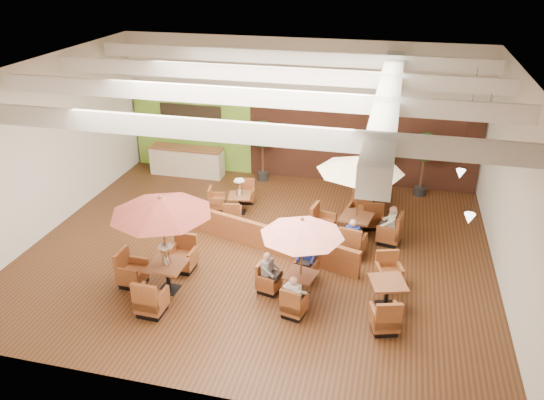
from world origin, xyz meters
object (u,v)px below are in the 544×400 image
(topiary_1, at_px, (378,150))
(topiary_2, at_px, (425,149))
(table_2, at_px, (359,184))
(diner_2, at_px, (269,268))
(table_0, at_px, (160,224))
(booth_divider, at_px, (266,238))
(diner_4, at_px, (390,221))
(table_1, at_px, (300,240))
(service_counter, at_px, (187,161))
(diner_1, at_px, (307,256))
(table_4, at_px, (387,295))
(table_3, at_px, (234,201))
(diner_0, at_px, (294,291))
(diner_3, at_px, (353,234))
(topiary_0, at_px, (263,137))
(table_5, at_px, (373,203))

(topiary_1, height_order, topiary_2, topiary_2)
(table_2, bearing_deg, diner_2, -109.51)
(topiary_2, bearing_deg, table_0, -130.42)
(booth_divider, bearing_deg, topiary_1, 77.60)
(diner_2, height_order, diner_4, diner_4)
(table_1, relative_size, diner_4, 2.87)
(service_counter, bearing_deg, topiary_2, 1.23)
(topiary_2, distance_m, diner_1, 7.33)
(diner_2, bearing_deg, table_4, 101.69)
(service_counter, bearing_deg, table_3, -44.28)
(diner_1, bearing_deg, diner_4, -121.44)
(topiary_2, distance_m, diner_0, 8.91)
(table_1, bearing_deg, diner_2, -167.01)
(diner_3, bearing_deg, table_1, -101.55)
(topiary_1, relative_size, diner_1, 3.01)
(topiary_0, relative_size, topiary_1, 1.10)
(table_3, bearing_deg, booth_divider, -63.79)
(service_counter, xyz_separation_m, diner_0, (6.11, -8.05, 0.15))
(table_2, bearing_deg, booth_divider, -141.94)
(diner_1, xyz_separation_m, diner_4, (2.18, 2.56, 0.04))
(topiary_1, xyz_separation_m, diner_3, (-0.36, -5.01, -0.90))
(table_1, xyz_separation_m, table_4, (2.31, 0.06, -1.35))
(table_4, relative_size, diner_0, 3.76)
(booth_divider, distance_m, table_1, 2.84)
(diner_0, bearing_deg, topiary_0, 131.31)
(table_3, height_order, table_5, table_3)
(table_0, bearing_deg, topiary_0, 86.94)
(table_4, bearing_deg, diner_0, -175.01)
(booth_divider, xyz_separation_m, diner_3, (2.60, 0.29, 0.34))
(table_0, height_order, diner_4, table_0)
(topiary_0, height_order, topiary_1, topiary_0)
(table_2, xyz_separation_m, table_3, (-4.36, 0.94, -1.50))
(table_3, relative_size, table_4, 0.85)
(table_1, bearing_deg, table_5, 86.48)
(booth_divider, xyz_separation_m, table_3, (-1.76, 2.29, 0.01))
(topiary_2, xyz_separation_m, diner_4, (-0.99, -3.96, -1.06))
(table_4, relative_size, topiary_0, 1.13)
(diner_2, relative_size, diner_4, 0.89)
(topiary_0, distance_m, diner_0, 8.84)
(service_counter, relative_size, diner_3, 3.68)
(diner_0, xyz_separation_m, diner_3, (1.13, 3.24, 0.03))
(topiary_2, bearing_deg, topiary_1, 180.00)
(service_counter, bearing_deg, topiary_0, 3.63)
(table_2, distance_m, table_5, 2.53)
(service_counter, height_order, topiary_1, topiary_1)
(topiary_2, relative_size, diner_1, 3.32)
(table_4, bearing_deg, topiary_2, 65.58)
(table_4, bearing_deg, table_2, 91.25)
(diner_0, bearing_deg, booth_divider, 138.04)
(diner_0, xyz_separation_m, diner_2, (-0.87, 0.87, 0.00))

